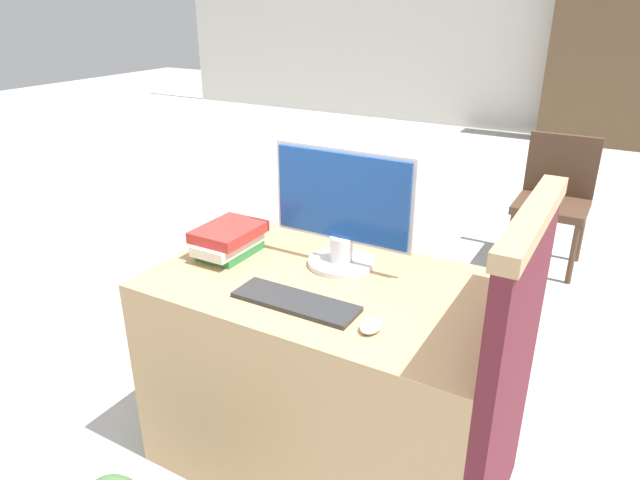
% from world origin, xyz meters
% --- Properties ---
extents(wall_back, '(12.00, 0.06, 2.80)m').
position_xyz_m(wall_back, '(0.00, 6.71, 1.40)').
color(wall_back, beige).
rests_on(wall_back, ground_plane).
extents(desk, '(1.21, 0.75, 0.77)m').
position_xyz_m(desk, '(0.00, 0.37, 0.38)').
color(desk, tan).
rests_on(desk, ground_plane).
extents(carrel_divider, '(0.07, 0.67, 1.16)m').
position_xyz_m(carrel_divider, '(0.63, 0.34, 0.59)').
color(carrel_divider, '#5B1E28').
rests_on(carrel_divider, ground_plane).
extents(monitor, '(0.53, 0.24, 0.43)m').
position_xyz_m(monitor, '(-0.02, 0.51, 0.98)').
color(monitor, silver).
rests_on(monitor, desk).
extents(keyboard, '(0.41, 0.13, 0.02)m').
position_xyz_m(keyboard, '(-0.02, 0.19, 0.77)').
color(keyboard, '#2D2D2D').
rests_on(keyboard, desk).
extents(mouse, '(0.06, 0.09, 0.03)m').
position_xyz_m(mouse, '(0.26, 0.16, 0.78)').
color(mouse, white).
rests_on(mouse, desk).
extents(book_stack, '(0.19, 0.27, 0.11)m').
position_xyz_m(book_stack, '(-0.43, 0.38, 0.83)').
color(book_stack, '#2D7F42').
rests_on(book_stack, desk).
extents(far_chair, '(0.44, 0.44, 0.85)m').
position_xyz_m(far_chair, '(0.42, 2.67, 0.48)').
color(far_chair, '#4C3323').
rests_on(far_chair, ground_plane).
extents(bookshelf_far, '(1.36, 0.32, 2.07)m').
position_xyz_m(bookshelf_far, '(0.36, 6.47, 1.03)').
color(bookshelf_far, brown).
rests_on(bookshelf_far, ground_plane).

